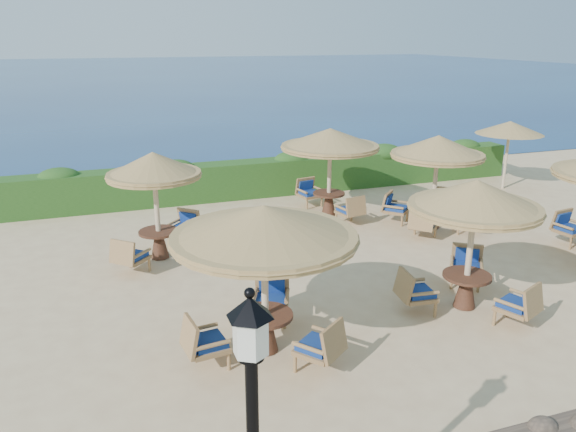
{
  "coord_description": "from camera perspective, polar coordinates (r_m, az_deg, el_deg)",
  "views": [
    {
      "loc": [
        -5.81,
        -10.66,
        5.27
      ],
      "look_at": [
        -1.83,
        0.88,
        1.3
      ],
      "focal_mm": 35.0,
      "sensor_mm": 36.0,
      "label": 1
    }
  ],
  "objects": [
    {
      "name": "cafe_set_1",
      "position": [
        11.38,
        18.29,
        -0.41
      ],
      "size": [
        2.71,
        2.76,
        2.65
      ],
      "color": "beige",
      "rests_on": "ground"
    },
    {
      "name": "cafe_set_4",
      "position": [
        16.7,
        4.28,
        6.78
      ],
      "size": [
        2.93,
        2.93,
        2.65
      ],
      "color": "beige",
      "rests_on": "ground"
    },
    {
      "name": "ground",
      "position": [
        13.24,
        8.82,
        -5.68
      ],
      "size": [
        120.0,
        120.0,
        0.0
      ],
      "primitive_type": "plane",
      "color": "#D7B888",
      "rests_on": "ground"
    },
    {
      "name": "hedge",
      "position": [
        19.36,
        -0.97,
        4.04
      ],
      "size": [
        18.0,
        0.9,
        1.2
      ],
      "primitive_type": "cube",
      "color": "#1E4416",
      "rests_on": "ground"
    },
    {
      "name": "cafe_set_5",
      "position": [
        16.08,
        14.83,
        4.79
      ],
      "size": [
        2.57,
        2.57,
        2.65
      ],
      "color": "beige",
      "rests_on": "ground"
    },
    {
      "name": "extra_parasol",
      "position": [
        21.13,
        21.61,
        8.32
      ],
      "size": [
        2.3,
        2.3,
        2.41
      ],
      "color": "beige",
      "rests_on": "ground"
    },
    {
      "name": "cafe_set_3",
      "position": [
        13.69,
        -13.37,
        3.18
      ],
      "size": [
        2.42,
        2.53,
        2.65
      ],
      "color": "beige",
      "rests_on": "ground"
    },
    {
      "name": "cafe_set_0",
      "position": [
        9.22,
        -2.43,
        -2.91
      ],
      "size": [
        3.13,
        3.13,
        2.65
      ],
      "color": "beige",
      "rests_on": "ground"
    },
    {
      "name": "sea",
      "position": [
        81.04,
        -15.31,
        13.66
      ],
      "size": [
        160.0,
        160.0,
        0.0
      ],
      "primitive_type": "plane",
      "color": "navy",
      "rests_on": "ground"
    }
  ]
}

